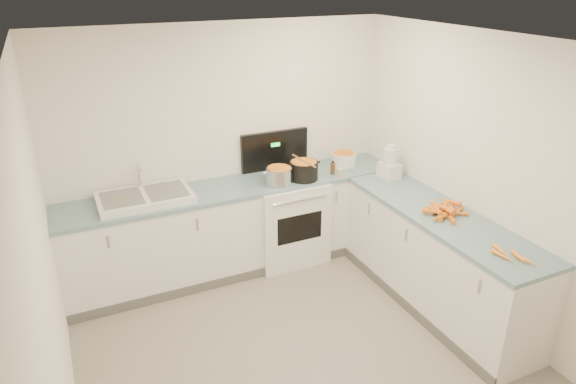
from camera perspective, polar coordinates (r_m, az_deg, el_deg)
name	(u,v)px	position (r m, az deg, el deg)	size (l,w,h in m)	color
floor	(312,367)	(4.37, 2.69, -18.85)	(3.50, 4.00, 0.00)	gray
ceiling	(320,48)	(3.26, 3.55, 15.66)	(3.50, 4.00, 0.00)	white
wall_back	(225,148)	(5.35, -7.04, 4.92)	(3.50, 2.50, 0.00)	white
wall_left	(47,290)	(3.31, -25.24, -9.80)	(4.00, 2.50, 0.00)	white
wall_right	(499,188)	(4.66, 22.44, 0.37)	(4.00, 2.50, 0.00)	white
counter_back	(238,227)	(5.39, -5.61, -3.87)	(3.50, 0.62, 0.94)	white
counter_right	(437,259)	(4.99, 16.19, -7.21)	(0.62, 2.20, 0.94)	white
stove	(286,217)	(5.56, -0.22, -2.81)	(0.76, 0.65, 1.36)	white
sink	(145,198)	(4.99, -15.61, -0.59)	(0.86, 0.52, 0.31)	white
steel_pot	(279,177)	(5.17, -1.00, 1.68)	(0.27, 0.27, 0.20)	silver
black_pot	(304,171)	(5.29, 1.75, 2.30)	(0.30, 0.30, 0.21)	black
wooden_spoon	(304,161)	(5.25, 1.76, 3.48)	(0.02, 0.02, 0.43)	#AD7A47
mixing_bowl	(344,159)	(5.74, 6.19, 3.71)	(0.29, 0.29, 0.13)	white
extract_bottle	(333,169)	(5.46, 4.99, 2.62)	(0.05, 0.05, 0.12)	#593319
spice_jar	(339,173)	(5.40, 5.72, 2.09)	(0.05, 0.05, 0.08)	#E5B266
food_processor	(390,163)	(5.43, 11.24, 3.15)	(0.19, 0.22, 0.35)	white
carrot_pile	(444,211)	(4.76, 16.95, -1.98)	(0.44, 0.43, 0.10)	orange
peeled_carrots	(512,256)	(4.24, 23.62, -6.53)	(0.17, 0.37, 0.04)	orange
peelings	(118,199)	(4.94, -18.40, -0.69)	(0.20, 0.28, 0.01)	tan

